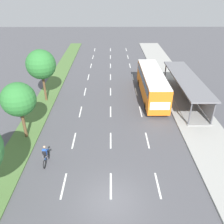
% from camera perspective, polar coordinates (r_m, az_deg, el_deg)
% --- Properties ---
extents(ground_plane, '(140.00, 140.00, 0.00)m').
position_cam_1_polar(ground_plane, '(17.04, -0.29, -21.01)').
color(ground_plane, '#4C4C51').
extents(median_strip, '(2.60, 52.00, 0.12)m').
position_cam_1_polar(median_strip, '(34.51, -14.37, 6.30)').
color(median_strip, '#4C7038').
rests_on(median_strip, ground).
extents(sidewalk_right, '(4.50, 52.00, 0.15)m').
position_cam_1_polar(sidewalk_right, '(34.74, 15.17, 6.38)').
color(sidewalk_right, '#9E9E99').
rests_on(sidewalk_right, ground).
extents(lane_divider_left, '(0.14, 47.13, 0.01)m').
position_cam_1_polar(lane_divider_left, '(31.93, -6.68, 5.03)').
color(lane_divider_left, white).
rests_on(lane_divider_left, ground).
extents(lane_divider_center, '(0.14, 47.13, 0.01)m').
position_cam_1_polar(lane_divider_center, '(31.74, -0.36, 5.08)').
color(lane_divider_center, white).
rests_on(lane_divider_center, ground).
extents(lane_divider_right, '(0.14, 47.13, 0.01)m').
position_cam_1_polar(lane_divider_right, '(31.93, 5.95, 5.07)').
color(lane_divider_right, white).
rests_on(lane_divider_right, ground).
extents(bus_shelter, '(2.90, 13.04, 2.86)m').
position_cam_1_polar(bus_shelter, '(30.10, 18.19, 6.00)').
color(bus_shelter, gray).
rests_on(bus_shelter, sidewalk_right).
extents(bus, '(2.54, 11.29, 3.37)m').
position_cam_1_polar(bus, '(29.79, 9.86, 7.26)').
color(bus, orange).
rests_on(bus, ground).
extents(cyclist, '(0.46, 1.82, 1.71)m').
position_cam_1_polar(cyclist, '(19.88, -16.15, -10.33)').
color(cyclist, black).
rests_on(cyclist, ground).
extents(median_tree_second, '(3.07, 3.07, 5.51)m').
position_cam_1_polar(median_tree_second, '(22.00, -22.12, 2.87)').
color(median_tree_second, brown).
rests_on(median_tree_second, median_strip).
extents(median_tree_third, '(3.46, 3.46, 6.34)m').
position_cam_1_polar(median_tree_third, '(28.68, -17.17, 11.14)').
color(median_tree_third, brown).
rests_on(median_tree_third, median_strip).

